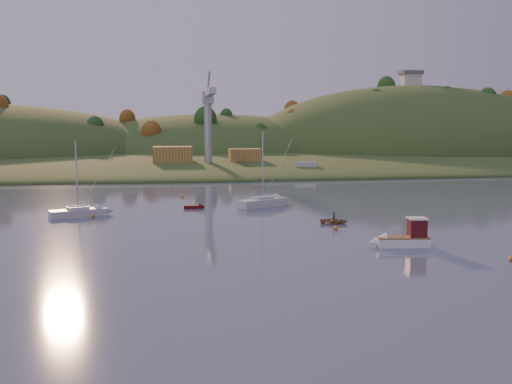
{
  "coord_description": "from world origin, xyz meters",
  "views": [
    {
      "loc": [
        -9.69,
        -41.23,
        13.38
      ],
      "look_at": [
        2.21,
        34.45,
        4.32
      ],
      "focal_mm": 40.0,
      "sensor_mm": 36.0,
      "label": 1
    }
  ],
  "objects": [
    {
      "name": "paddler",
      "position": [
        12.68,
        32.69,
        0.7
      ],
      "size": [
        0.43,
        0.57,
        1.39
      ],
      "primitive_type": "imported",
      "rotation": [
        0.0,
        0.0,
        1.36
      ],
      "color": "black",
      "rests_on": "ground"
    },
    {
      "name": "hill_center",
      "position": [
        10.0,
        210.0,
        0.0
      ],
      "size": [
        140.0,
        120.0,
        36.0
      ],
      "primitive_type": "ellipsoid",
      "color": "#2D481C",
      "rests_on": "ground"
    },
    {
      "name": "sailboat_near",
      "position": [
        -22.63,
        44.18,
        0.72
      ],
      "size": [
        8.3,
        5.17,
        11.07
      ],
      "rotation": [
        0.0,
        0.0,
        0.38
      ],
      "color": "silver",
      "rests_on": "ground"
    },
    {
      "name": "canoe",
      "position": [
        12.68,
        32.69,
        0.39
      ],
      "size": [
        4.29,
        3.45,
        0.79
      ],
      "primitive_type": "imported",
      "rotation": [
        0.0,
        0.0,
        1.36
      ],
      "color": "#997954",
      "rests_on": "ground"
    },
    {
      "name": "shed_west",
      "position": [
        -8.0,
        123.0,
        4.8
      ],
      "size": [
        11.0,
        8.0,
        4.8
      ],
      "primitive_type": "cube",
      "color": "#986132",
      "rests_on": "wharf"
    },
    {
      "name": "buoy_0",
      "position": [
        23.73,
        9.18,
        0.25
      ],
      "size": [
        0.5,
        0.5,
        0.5
      ],
      "primitive_type": "sphere",
      "color": "orange",
      "rests_on": "ground"
    },
    {
      "name": "hilltop_house",
      "position": [
        95.0,
        195.0,
        33.4
      ],
      "size": [
        9.0,
        7.0,
        6.45
      ],
      "color": "beige",
      "rests_on": "hill_right"
    },
    {
      "name": "work_vessel",
      "position": [
        27.35,
        108.0,
        1.2
      ],
      "size": [
        13.83,
        7.49,
        3.37
      ],
      "rotation": [
        0.0,
        0.0,
        -0.22
      ],
      "color": "slate",
      "rests_on": "ground"
    },
    {
      "name": "ground",
      "position": [
        0.0,
        0.0,
        0.0
      ],
      "size": [
        500.0,
        500.0,
        0.0
      ],
      "primitive_type": "plane",
      "color": "#323B52",
      "rests_on": "ground"
    },
    {
      "name": "shed_east",
      "position": [
        13.0,
        124.0,
        4.4
      ],
      "size": [
        9.0,
        7.0,
        4.0
      ],
      "primitive_type": "cube",
      "color": "#986132",
      "rests_on": "wharf"
    },
    {
      "name": "buoy_1",
      "position": [
        11.58,
        28.13,
        0.25
      ],
      "size": [
        0.5,
        0.5,
        0.5
      ],
      "primitive_type": "sphere",
      "color": "orange",
      "rests_on": "ground"
    },
    {
      "name": "dock_crane",
      "position": [
        2.0,
        118.39,
        17.17
      ],
      "size": [
        3.2,
        28.0,
        20.3
      ],
      "color": "#B7B7BC",
      "rests_on": "wharf"
    },
    {
      "name": "hill_right",
      "position": [
        95.0,
        195.0,
        0.0
      ],
      "size": [
        150.0,
        130.0,
        60.0
      ],
      "primitive_type": "ellipsoid",
      "color": "#2D481C",
      "rests_on": "ground"
    },
    {
      "name": "fishing_boat",
      "position": [
        15.45,
        17.39,
        0.94
      ],
      "size": [
        6.89,
        2.85,
        4.27
      ],
      "rotation": [
        0.0,
        0.0,
        3.02
      ],
      "color": "white",
      "rests_on": "ground"
    },
    {
      "name": "buoy_2",
      "position": [
        -20.38,
        42.97,
        0.25
      ],
      "size": [
        0.5,
        0.5,
        0.5
      ],
      "primitive_type": "sphere",
      "color": "orange",
      "rests_on": "ground"
    },
    {
      "name": "shore_slope",
      "position": [
        0.0,
        165.0,
        0.0
      ],
      "size": [
        640.0,
        150.0,
        7.0
      ],
      "primitive_type": "ellipsoid",
      "color": "#2D481C",
      "rests_on": "ground"
    },
    {
      "name": "hillside_trees",
      "position": [
        0.0,
        185.0,
        0.0
      ],
      "size": [
        280.0,
        50.0,
        32.0
      ],
      "primitive_type": null,
      "color": "#1A4518",
      "rests_on": "ground"
    },
    {
      "name": "far_shore",
      "position": [
        0.0,
        230.0,
        0.0
      ],
      "size": [
        620.0,
        220.0,
        1.5
      ],
      "primitive_type": "cube",
      "color": "#2D481C",
      "rests_on": "ground"
    },
    {
      "name": "wharf",
      "position": [
        5.0,
        122.0,
        1.2
      ],
      "size": [
        42.0,
        16.0,
        2.4
      ],
      "primitive_type": "cube",
      "color": "slate",
      "rests_on": "ground"
    },
    {
      "name": "sailboat_far",
      "position": [
        5.86,
        50.47,
        0.78
      ],
      "size": [
        8.95,
        6.6,
        12.19
      ],
      "rotation": [
        0.0,
        0.0,
        0.51
      ],
      "color": "silver",
      "rests_on": "ground"
    },
    {
      "name": "buoy_3",
      "position": [
        -6.9,
        64.4,
        0.25
      ],
      "size": [
        0.5,
        0.5,
        0.5
      ],
      "primitive_type": "sphere",
      "color": "orange",
      "rests_on": "ground"
    },
    {
      "name": "red_tender",
      "position": [
        -4.96,
        49.92,
        0.24
      ],
      "size": [
        3.47,
        1.25,
        1.17
      ],
      "rotation": [
        0.0,
        0.0,
        -0.02
      ],
      "color": "#4E0B0B",
      "rests_on": "ground"
    }
  ]
}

